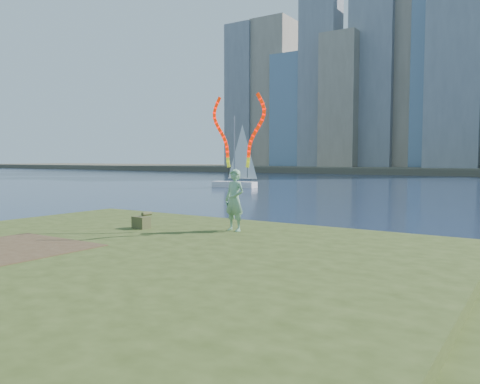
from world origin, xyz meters
The scene contains 6 objects.
ground centered at (0.00, 0.00, 0.00)m, with size 320.00×320.00×0.00m, color #17233B.
grassy_knoll centered at (0.00, -2.30, 0.34)m, with size 20.00×18.00×0.80m.
dirt_patch centered at (-2.20, -3.20, 0.81)m, with size 3.20×3.00×0.02m, color #47331E.
woman_with_ribbons centered at (0.63, 1.79, 2.20)m, with size 2.08×0.51×4.10m.
canvas_bag centered at (-1.94, 0.71, 0.99)m, with size 0.51×0.58×0.46m.
sailboat centered at (-17.97, 29.83, 1.23)m, with size 4.78×1.96×7.17m.
Camera 1 is at (7.85, -9.02, 2.80)m, focal length 35.00 mm.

